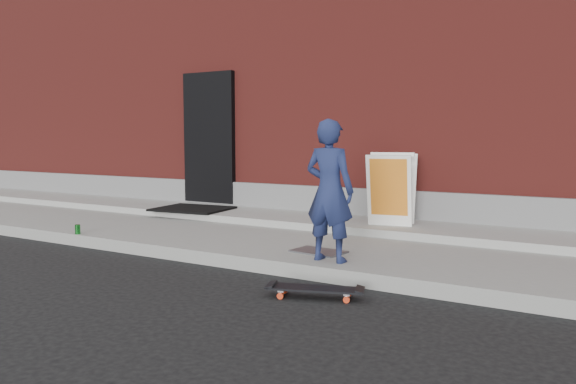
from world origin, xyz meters
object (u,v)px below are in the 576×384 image
Objects in this scene: child at (329,191)px; skateboard at (315,289)px; soda_can at (78,229)px; pizza_sign at (391,189)px.

skateboard is at bearing 110.19° from child.
soda_can is (-3.79, 0.55, 0.14)m from skateboard.
skateboard is 2.89m from pizza_sign.
soda_can is at bearing -147.07° from pizza_sign.
pizza_sign is at bearing 96.87° from skateboard.
pizza_sign is 4.15m from soda_can.
pizza_sign is (-0.34, 2.79, 0.65)m from skateboard.
skateboard is (0.26, -0.80, -0.79)m from child.
skateboard is 6.90× the size of soda_can.
skateboard is at bearing -8.31° from soda_can.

